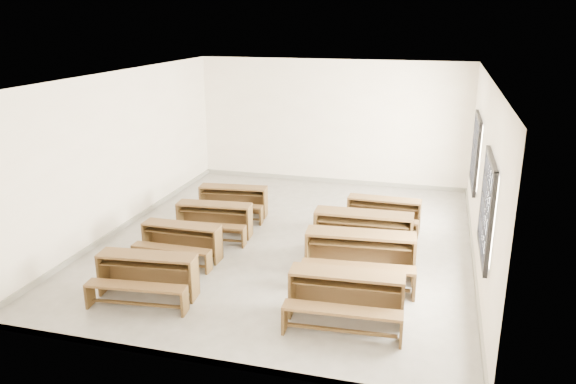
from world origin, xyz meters
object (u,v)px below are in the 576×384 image
(desk_set_5, at_px, (360,253))
(desk_set_7, at_px, (384,212))
(desk_set_3, at_px, (233,199))
(desk_set_6, at_px, (363,231))
(desk_set_1, at_px, (181,239))
(desk_set_0, at_px, (147,273))
(desk_set_4, at_px, (346,294))
(desk_set_2, at_px, (214,218))

(desk_set_5, bearing_deg, desk_set_7, 81.90)
(desk_set_3, distance_m, desk_set_6, 3.34)
(desk_set_6, height_order, desk_set_7, desk_set_6)
(desk_set_1, distance_m, desk_set_6, 3.31)
(desk_set_0, relative_size, desk_set_6, 0.89)
(desk_set_1, relative_size, desk_set_4, 0.86)
(desk_set_5, bearing_deg, desk_set_6, 90.57)
(desk_set_2, xyz_separation_m, desk_set_6, (2.99, -0.14, 0.08))
(desk_set_7, bearing_deg, desk_set_3, -178.35)
(desk_set_2, height_order, desk_set_7, desk_set_2)
(desk_set_4, distance_m, desk_set_5, 1.39)
(desk_set_2, xyz_separation_m, desk_set_3, (-0.05, 1.22, -0.00))
(desk_set_1, distance_m, desk_set_3, 2.41)
(desk_set_4, relative_size, desk_set_6, 0.93)
(desk_set_1, distance_m, desk_set_5, 3.24)
(desk_set_6, distance_m, desk_set_7, 1.39)
(desk_set_7, bearing_deg, desk_set_2, -157.65)
(desk_set_0, bearing_deg, desk_set_2, 83.44)
(desk_set_1, relative_size, desk_set_7, 0.96)
(desk_set_0, height_order, desk_set_2, desk_set_0)
(desk_set_4, bearing_deg, desk_set_5, 87.14)
(desk_set_0, bearing_deg, desk_set_7, 43.98)
(desk_set_2, bearing_deg, desk_set_1, -101.83)
(desk_set_0, distance_m, desk_set_6, 3.92)
(desk_set_5, height_order, desk_set_6, desk_set_5)
(desk_set_4, distance_m, desk_set_7, 3.80)
(desk_set_4, bearing_deg, desk_set_0, 178.50)
(desk_set_2, height_order, desk_set_6, desk_set_6)
(desk_set_4, xyz_separation_m, desk_set_5, (-0.01, 1.39, 0.04))
(desk_set_1, xyz_separation_m, desk_set_6, (3.14, 1.04, 0.09))
(desk_set_2, distance_m, desk_set_5, 3.31)
(desk_set_2, distance_m, desk_set_6, 3.00)
(desk_set_0, xyz_separation_m, desk_set_7, (3.25, 3.88, -0.02))
(desk_set_3, bearing_deg, desk_set_5, -43.52)
(desk_set_2, bearing_deg, desk_set_5, -25.68)
(desk_set_0, height_order, desk_set_3, desk_set_0)
(desk_set_3, distance_m, desk_set_7, 3.28)
(desk_set_4, xyz_separation_m, desk_set_7, (0.13, 3.80, -0.04))
(desk_set_1, relative_size, desk_set_6, 0.80)
(desk_set_1, bearing_deg, desk_set_0, -84.74)
(desk_set_4, height_order, desk_set_6, desk_set_6)
(desk_set_5, bearing_deg, desk_set_0, -159.45)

